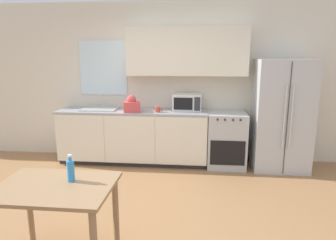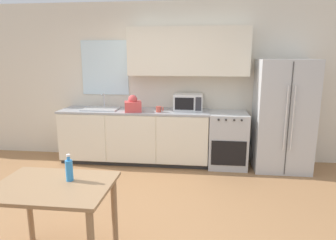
% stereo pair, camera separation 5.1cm
% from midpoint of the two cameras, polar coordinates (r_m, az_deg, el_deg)
% --- Properties ---
extents(ground_plane, '(12.00, 12.00, 0.00)m').
position_cam_midpoint_polar(ground_plane, '(3.57, -9.44, -18.53)').
color(ground_plane, '#9E7047').
extents(wall_back, '(12.00, 0.38, 2.70)m').
position_cam_midpoint_polar(wall_back, '(5.24, -2.34, 8.30)').
color(wall_back, beige).
rests_on(wall_back, ground_plane).
extents(kitchen_counter, '(2.51, 0.65, 0.91)m').
position_cam_midpoint_polar(kitchen_counter, '(5.18, -6.81, -3.03)').
color(kitchen_counter, '#333333').
rests_on(kitchen_counter, ground_plane).
extents(oven_range, '(0.62, 0.66, 0.90)m').
position_cam_midpoint_polar(oven_range, '(5.07, 10.73, -3.62)').
color(oven_range, '#B7BABC').
rests_on(oven_range, ground_plane).
extents(refrigerator, '(0.86, 0.73, 1.76)m').
position_cam_midpoint_polar(refrigerator, '(5.10, 20.47, 0.87)').
color(refrigerator, silver).
rests_on(refrigerator, ground_plane).
extents(kitchen_sink, '(0.60, 0.44, 0.25)m').
position_cam_midpoint_polar(kitchen_sink, '(5.24, -13.14, 2.15)').
color(kitchen_sink, '#B7BABC').
rests_on(kitchen_sink, kitchen_counter).
extents(microwave, '(0.47, 0.38, 0.27)m').
position_cam_midpoint_polar(microwave, '(5.03, 3.37, 3.44)').
color(microwave, silver).
rests_on(microwave, kitchen_counter).
extents(coffee_mug, '(0.12, 0.09, 0.09)m').
position_cam_midpoint_polar(coffee_mug, '(4.86, -2.20, 2.07)').
color(coffee_mug, '#BF4C3F').
rests_on(coffee_mug, kitchen_counter).
extents(grocery_bag_0, '(0.32, 0.29, 0.28)m').
position_cam_midpoint_polar(grocery_bag_0, '(4.91, -7.22, 2.86)').
color(grocery_bag_0, '#D14C4C').
rests_on(grocery_bag_0, kitchen_counter).
extents(dining_table, '(0.97, 0.71, 0.76)m').
position_cam_midpoint_polar(dining_table, '(2.77, -21.15, -14.00)').
color(dining_table, '#997551').
rests_on(dining_table, ground_plane).
extents(drink_bottle, '(0.06, 0.06, 0.24)m').
position_cam_midpoint_polar(drink_bottle, '(2.71, -18.57, -9.06)').
color(drink_bottle, '#338CD8').
rests_on(drink_bottle, dining_table).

